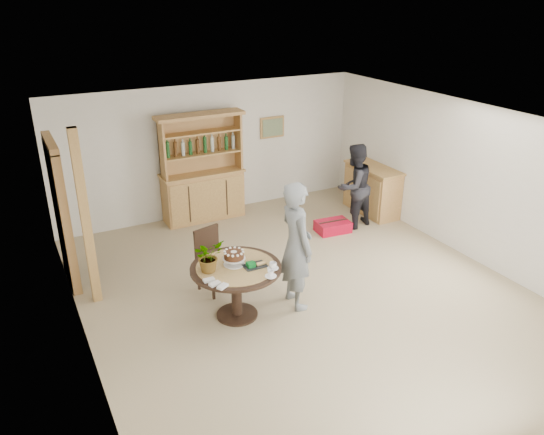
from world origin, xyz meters
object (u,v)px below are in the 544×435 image
Objects in this scene: hutch at (203,184)px; sideboard at (372,189)px; teen_boy at (296,246)px; dining_chair at (212,256)px; adult_person at (354,186)px; red_suitcase at (333,226)px; dining_table at (236,276)px.

hutch reaches higher than sideboard.
dining_chair is at bearing 46.73° from teen_boy.
dining_chair is 3.25m from adult_person.
teen_boy is (-2.98, -2.19, 0.43)m from sideboard.
sideboard is 3.72m from teen_boy.
sideboard is at bearing 25.29° from red_suitcase.
dining_table is 0.91m from teen_boy.
adult_person is 2.48× the size of red_suitcase.
teen_boy reaches higher than sideboard.
hutch is 3.21× the size of red_suitcase.
red_suitcase is at bearing -41.96° from hutch.
red_suitcase is at bearing -6.33° from adult_person.
hutch is 1.13× the size of teen_boy.
teen_boy is at bearing -89.04° from hutch.
sideboard is at bearing -164.76° from adult_person.
sideboard is 1.98× the size of red_suitcase.
dining_chair is at bearing -161.89° from sideboard.
hutch reaches higher than red_suitcase.
red_suitcase is (1.80, 1.76, -0.81)m from teen_boy.
teen_boy is 2.64m from red_suitcase.
dining_chair is at bearing 3.50° from adult_person.
teen_boy is 1.15× the size of adult_person.
hutch is 1.62× the size of sideboard.
red_suitcase is at bearing -42.10° from teen_boy.
dining_table is 3.17m from red_suitcase.
dining_table is 3.54m from adult_person.
dining_table is 0.66× the size of teen_boy.
teen_boy is 2.89m from adult_person.
teen_boy is at bearing -61.68° from dining_chair.
adult_person reaches higher than dining_chair.
adult_person reaches higher than dining_table.
hutch is at bearing -47.34° from adult_person.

